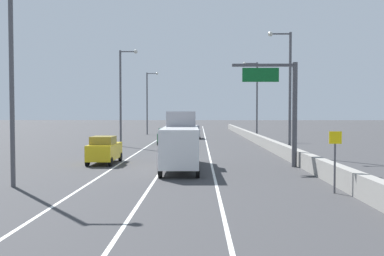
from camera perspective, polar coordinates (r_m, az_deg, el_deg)
The scene contains 19 objects.
ground_plane at distance 66.57m, azimuth 0.53°, elevation -1.26°, with size 320.00×320.00×0.00m, color #38383A.
lane_stripe_left at distance 57.90m, azimuth -5.00°, elevation -1.77°, with size 0.16×130.00×0.00m, color silver.
lane_stripe_center at distance 57.64m, azimuth -1.54°, elevation -1.78°, with size 0.16×130.00×0.00m, color silver.
lane_stripe_right at distance 57.59m, azimuth 1.95°, elevation -1.78°, with size 0.16×130.00×0.00m, color silver.
jersey_barrier_right at distance 43.22m, azimuth 10.94°, elevation -2.37°, with size 0.60×120.00×1.10m, color gray.
overhead_sign_gantry at distance 30.27m, azimuth 12.66°, elevation 3.64°, with size 4.68×0.36×7.50m.
speed_advisory_sign at distance 21.03m, azimuth 19.16°, elevation -3.81°, with size 0.60×0.11×3.00m.
lamp_post_right_second at distance 38.29m, azimuth 13.05°, elevation 5.75°, with size 2.14×0.44×11.20m.
lamp_post_right_third at distance 59.95m, azimuth 8.75°, elevation 4.43°, with size 2.14×0.44×11.20m.
lamp_post_left_near at distance 23.57m, azimuth -23.17°, elevation 7.97°, with size 2.14×0.44×11.20m.
lamp_post_left_mid at distance 48.67m, azimuth -9.59°, elevation 4.98°, with size 2.14×0.44×11.20m.
lamp_post_left_far at distance 74.77m, azimuth -6.05°, elevation 3.97°, with size 2.14×0.44×11.20m.
car_green_0 at distance 51.47m, azimuth -3.72°, elevation -1.14°, with size 1.88×4.49×1.99m.
car_silver_1 at distance 62.49m, azimuth 0.31°, elevation -0.55°, with size 1.88×4.37×2.04m.
car_gray_2 at distance 70.38m, azimuth -2.36°, elevation -0.33°, with size 1.91×4.23×1.85m.
car_yellow_3 at distance 32.36m, azimuth -12.01°, elevation -2.97°, with size 1.97×4.39×2.12m.
car_blue_4 at distance 82.67m, azimuth -1.79°, elevation 0.10°, with size 1.87×4.36×2.07m.
car_white_5 at distance 96.90m, azimuth -3.00°, elevation 0.36°, with size 1.87×4.68×1.95m.
box_truck at distance 28.70m, azimuth -1.60°, elevation -2.04°, with size 2.66×9.28×3.99m.
Camera 1 is at (0.59, -2.45, 3.88)m, focal length 38.58 mm.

